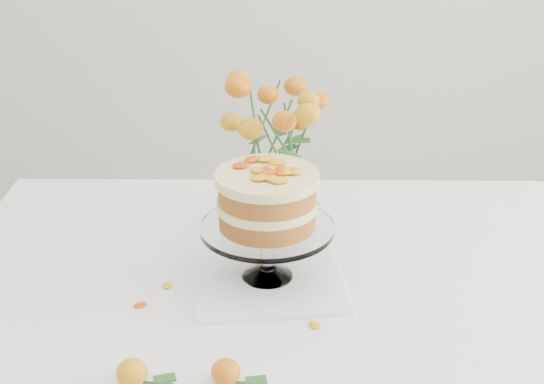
% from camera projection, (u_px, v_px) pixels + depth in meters
% --- Properties ---
extents(table, '(1.43, 0.93, 0.76)m').
position_uv_depth(table, '(300.00, 308.00, 1.54)').
color(table, tan).
rests_on(table, ground).
extents(napkin, '(0.32, 0.32, 0.01)m').
position_uv_depth(napkin, '(267.00, 278.00, 1.48)').
color(napkin, white).
rests_on(napkin, table).
extents(cake_stand, '(0.26, 0.26, 0.23)m').
position_uv_depth(cake_stand, '(267.00, 205.00, 1.42)').
color(cake_stand, white).
rests_on(cake_stand, napkin).
extents(rose_vase, '(0.29, 0.29, 0.39)m').
position_uv_depth(rose_vase, '(276.00, 133.00, 1.58)').
color(rose_vase, white).
rests_on(rose_vase, table).
extents(loose_rose_near, '(0.09, 0.05, 0.04)m').
position_uv_depth(loose_rose_near, '(132.00, 373.00, 1.19)').
color(loose_rose_near, gold).
rests_on(loose_rose_near, table).
extents(loose_rose_far, '(0.08, 0.05, 0.04)m').
position_uv_depth(loose_rose_far, '(226.00, 372.00, 1.19)').
color(loose_rose_far, '#C34B09').
rests_on(loose_rose_far, table).
extents(stray_petal_a, '(0.03, 0.02, 0.00)m').
position_uv_depth(stray_petal_a, '(238.00, 300.00, 1.42)').
color(stray_petal_a, '#EEA50F').
rests_on(stray_petal_a, table).
extents(stray_petal_b, '(0.03, 0.02, 0.00)m').
position_uv_depth(stray_petal_b, '(292.00, 312.00, 1.38)').
color(stray_petal_b, '#EEA50F').
rests_on(stray_petal_b, table).
extents(stray_petal_c, '(0.03, 0.02, 0.00)m').
position_uv_depth(stray_petal_c, '(315.00, 325.00, 1.34)').
color(stray_petal_c, '#EEA50F').
rests_on(stray_petal_c, table).
extents(stray_petal_d, '(0.03, 0.02, 0.00)m').
position_uv_depth(stray_petal_d, '(167.00, 285.00, 1.46)').
color(stray_petal_d, '#EEA50F').
rests_on(stray_petal_d, table).
extents(stray_petal_e, '(0.03, 0.02, 0.00)m').
position_uv_depth(stray_petal_e, '(140.00, 305.00, 1.40)').
color(stray_petal_e, '#EEA50F').
rests_on(stray_petal_e, table).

